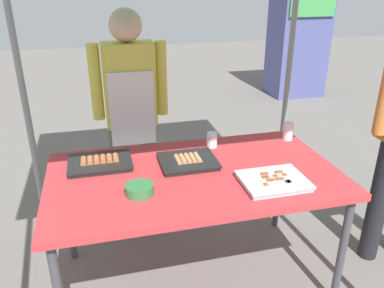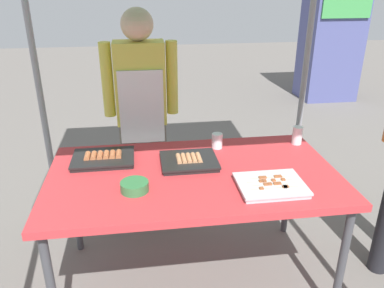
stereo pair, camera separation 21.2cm
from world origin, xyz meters
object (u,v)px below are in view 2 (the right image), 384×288
stall_table (193,181)px  vendor_woman (141,104)px  drink_cup_near_edge (297,135)px  drink_cup_by_wok (217,141)px  neighbor_stall_left (331,40)px  tray_grilled_sausages (103,158)px  condiment_bowl (135,186)px  tray_meat_skewers (271,185)px  tray_pork_links (189,161)px

stall_table → vendor_woman: size_ratio=1.02×
drink_cup_near_edge → stall_table: bearing=-157.3°
drink_cup_by_wok → neighbor_stall_left: size_ratio=0.06×
tray_grilled_sausages → condiment_bowl: (0.18, -0.37, 0.01)m
stall_table → tray_meat_skewers: tray_meat_skewers is taller
stall_table → neighbor_stall_left: neighbor_stall_left is taller
tray_grilled_sausages → condiment_bowl: 0.41m
tray_meat_skewers → drink_cup_near_edge: 0.64m
drink_cup_near_edge → drink_cup_by_wok: drink_cup_near_edge is taller
tray_meat_skewers → condiment_bowl: 0.70m
tray_grilled_sausages → drink_cup_by_wok: bearing=8.0°
tray_grilled_sausages → tray_pork_links: size_ratio=1.10×
condiment_bowl → drink_cup_near_edge: (1.04, 0.46, 0.03)m
tray_grilled_sausages → vendor_woman: vendor_woman is taller
tray_grilled_sausages → neighbor_stall_left: bearing=47.9°
tray_meat_skewers → vendor_woman: 1.16m
tray_pork_links → vendor_woman: (-0.25, 0.63, 0.16)m
tray_meat_skewers → drink_cup_by_wok: bearing=107.9°
drink_cup_by_wok → vendor_woman: bearing=137.1°
drink_cup_near_edge → neighbor_stall_left: (1.87, 3.33, 0.07)m
tray_meat_skewers → drink_cup_by_wok: 0.56m
neighbor_stall_left → condiment_bowl: bearing=-127.5°
tray_pork_links → neighbor_stall_left: neighbor_stall_left is taller
tray_grilled_sausages → neighbor_stall_left: 4.61m
tray_pork_links → condiment_bowl: 0.41m
tray_meat_skewers → vendor_woman: vendor_woman is taller
vendor_woman → tray_grilled_sausages: bearing=65.5°
drink_cup_near_edge → neighbor_stall_left: size_ratio=0.07×
drink_cup_near_edge → vendor_woman: size_ratio=0.07×
condiment_bowl → tray_grilled_sausages: bearing=116.2°
tray_meat_skewers → drink_cup_by_wok: size_ratio=3.53×
tray_grilled_sausages → tray_meat_skewers: size_ratio=1.05×
stall_table → drink_cup_by_wok: drink_cup_by_wok is taller
tray_pork_links → condiment_bowl: (-0.31, -0.26, 0.01)m
condiment_bowl → drink_cup_near_edge: bearing=23.8°
tray_meat_skewers → stall_table: bearing=148.4°
stall_table → vendor_woman: (-0.26, 0.74, 0.23)m
tray_pork_links → drink_cup_by_wok: (0.21, 0.20, 0.03)m
stall_table → drink_cup_near_edge: 0.79m
tray_pork_links → drink_cup_near_edge: 0.76m
condiment_bowl → vendor_woman: (0.06, 0.89, 0.15)m
vendor_woman → neighbor_stall_left: neighbor_stall_left is taller
drink_cup_near_edge → drink_cup_by_wok: 0.53m
drink_cup_by_wok → tray_pork_links: bearing=-135.4°
stall_table → tray_meat_skewers: bearing=-31.6°
condiment_bowl → drink_cup_near_edge: drink_cup_near_edge is taller
tray_meat_skewers → tray_pork_links: bearing=138.6°
stall_table → condiment_bowl: (-0.32, -0.16, 0.08)m
stall_table → condiment_bowl: condiment_bowl is taller
vendor_woman → tray_pork_links: bearing=112.0°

